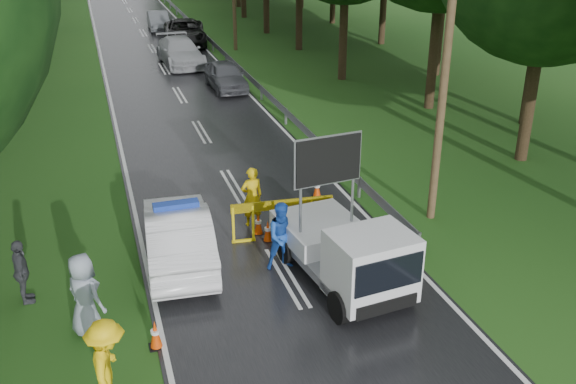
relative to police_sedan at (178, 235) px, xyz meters
name	(u,v)px	position (x,y,z in m)	size (l,w,h in m)	color
ground	(287,277)	(2.46, -1.65, -0.78)	(160.00, 160.00, 0.00)	#1C4714
road	(152,49)	(2.46, 28.35, -0.77)	(7.00, 140.00, 0.02)	black
guardrail	(208,38)	(6.16, 28.02, -0.23)	(0.12, 60.06, 0.70)	gray
utility_pole_near	(447,50)	(7.66, 0.35, 4.28)	(1.40, 0.24, 10.00)	#453620
police_sedan	(178,235)	(0.00, 0.00, 0.00)	(1.95, 4.81, 1.71)	white
work_truck	(348,252)	(3.76, -2.47, 0.18)	(2.46, 4.64, 3.54)	gray
barrier	(282,209)	(2.97, 0.40, 0.12)	(2.89, 0.29, 1.20)	yellow
officer	(252,197)	(2.37, 1.48, 0.13)	(0.66, 0.43, 1.82)	yellow
civilian	(283,236)	(2.52, -1.15, 0.14)	(0.89, 0.70, 1.84)	#1B4DB4
bystander_left	(108,367)	(-2.03, -5.15, 0.20)	(1.26, 0.73, 1.96)	yellow
bystander_mid	(22,272)	(-3.78, -0.84, 0.03)	(0.96, 0.40, 1.63)	#3A3C41
bystander_right	(85,295)	(-2.39, -2.56, 0.20)	(0.96, 0.62, 1.96)	#8B97A7
queue_car_first	(226,76)	(4.94, 16.84, -0.07)	(1.67, 4.14, 1.41)	#3D3F44
queue_car_second	(180,52)	(3.56, 23.05, 0.00)	(2.19, 5.39, 1.56)	#96989D
queue_car_third	(184,32)	(4.77, 29.05, 0.05)	(2.74, 5.95, 1.65)	black
queue_car_fourth	(158,21)	(3.77, 35.31, -0.09)	(1.46, 4.18, 1.38)	#45494E
cone_near_left	(155,335)	(-1.04, -3.51, -0.46)	(0.31, 0.31, 0.67)	black
cone_center	(268,231)	(2.53, 0.35, -0.47)	(0.30, 0.30, 0.64)	black
cone_far	(258,224)	(2.39, 0.85, -0.47)	(0.31, 0.31, 0.65)	black
cone_left_mid	(181,271)	(-0.14, -1.15, -0.41)	(0.36, 0.36, 0.76)	black
cone_right	(317,188)	(4.86, 2.77, -0.47)	(0.31, 0.31, 0.65)	black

